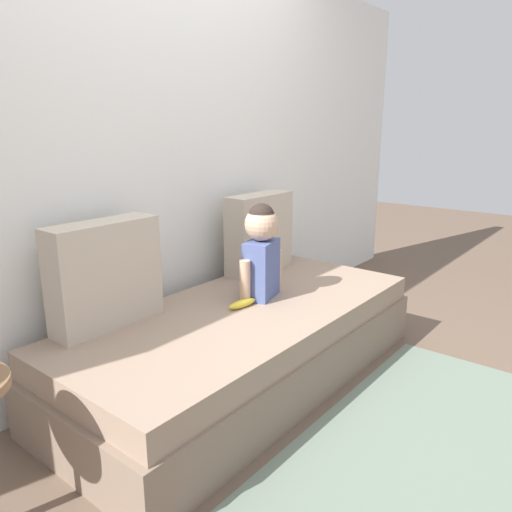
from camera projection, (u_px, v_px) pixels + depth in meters
name	position (u px, v px, depth m)	size (l,w,h in m)	color
ground_plane	(245.00, 378.00, 2.56)	(12.00, 12.00, 0.00)	brown
back_wall	(161.00, 157.00, 2.62)	(5.22, 0.10, 2.22)	white
couch	(245.00, 344.00, 2.51)	(2.02, 0.90, 0.39)	#826C5B
throw_pillow_left	(105.00, 275.00, 2.19)	(0.51, 0.16, 0.48)	#C1B29E
throw_pillow_right	(259.00, 233.00, 3.03)	(0.48, 0.16, 0.48)	#C1B29E
toddler	(261.00, 249.00, 2.55)	(0.33, 0.18, 0.50)	#4C5B93
banana	(242.00, 304.00, 2.46)	(0.17, 0.04, 0.04)	yellow
floor_rug	(437.00, 455.00, 1.96)	(1.82, 1.00, 0.01)	slate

